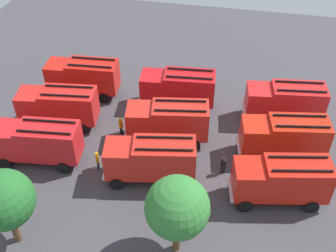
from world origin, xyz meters
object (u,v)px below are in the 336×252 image
Objects in this scene: firefighter_1 at (282,94)px; tree_2 at (177,208)px; fire_truck_8 at (38,141)px; firefighter_0 at (97,160)px; firefighter_2 at (223,164)px; tree_3 at (4,200)px; fire_truck_5 at (58,105)px; fire_truck_0 at (285,101)px; fire_truck_2 at (83,76)px; traffic_cone_1 at (168,113)px; fire_truck_1 at (178,87)px; fire_truck_6 at (282,179)px; fire_truck_7 at (151,159)px; traffic_cone_0 at (12,177)px; firefighter_3 at (121,126)px; fire_truck_4 at (168,121)px; fire_truck_3 at (284,136)px.

tree_2 is (6.98, 18.54, 3.36)m from firefighter_1.
tree_2 is (-12.69, 6.10, 2.18)m from fire_truck_8.
firefighter_2 is (-10.13, -1.50, 0.03)m from firefighter_0.
fire_truck_5 is at bearing -80.96° from tree_3.
fire_truck_0 is at bearing -169.38° from firefighter_0.
tree_2 is at bearing 123.77° from fire_truck_2.
fire_truck_0 is 10.94m from traffic_cone_1.
tree_3 is (17.95, 20.09, 3.25)m from firefighter_1.
fire_truck_1 is 11.22m from fire_truck_5.
fire_truck_8 is (19.44, -0.24, 0.00)m from fire_truck_6.
fire_truck_7 reaches higher than traffic_cone_0.
fire_truck_8 is at bearing 41.00° from traffic_cone_1.
fire_truck_0 is at bearing -136.21° from tree_3.
firefighter_0 is 6.89m from traffic_cone_0.
tree_2 is (6.75, 5.86, 2.18)m from fire_truck_6.
fire_truck_2 is 1.17× the size of tree_3.
firefighter_3 is at bearing -120.50° from firefighter_0.
fire_truck_0 is 17.72m from firefighter_0.
fire_truck_4 is (-0.06, 5.05, 0.00)m from fire_truck_1.
fire_truck_2 is at bearing -5.55° from fire_truck_1.
fire_truck_5 is 1.19× the size of tree_3.
firefighter_0 is (4.93, 4.62, -1.23)m from fire_truck_4.
fire_truck_0 is 0.99× the size of fire_truck_6.
fire_truck_6 is 19.32m from tree_3.
fire_truck_6 is 9.94m from fire_truck_7.
fire_truck_6 is at bearing 173.19° from fire_truck_8.
fire_truck_2 reaches higher than traffic_cone_0.
fire_truck_7 is 9.51m from fire_truck_8.
fire_truck_1 is 1.18× the size of tree_3.
tree_3 is at bearing 91.92° from fire_truck_5.
traffic_cone_1 is at bearing -168.85° from fire_truck_5.
fire_truck_4 is 1.01× the size of fire_truck_8.
fire_truck_1 is 0.99× the size of fire_truck_3.
fire_truck_5 is at bearing 20.90° from fire_truck_1.
firefighter_2 is 8.75m from tree_2.
fire_truck_6 is 10.24× the size of traffic_cone_0.
fire_truck_5 is at bearing -64.48° from firefighter_0.
tree_2 reaches higher than tree_3.
tree_3 is at bearing 96.59° from fire_truck_8.
firefighter_3 is (9.47, -2.97, 0.02)m from firefighter_2.
firefighter_0 is at bearing -12.80° from fire_truck_7.
fire_truck_1 is at bearing 39.25° from firefighter_2.
firefighter_3 is at bearing 131.30° from fire_truck_2.
fire_truck_4 is 14.97m from tree_3.
fire_truck_4 is 1.20× the size of tree_3.
fire_truck_2 is 10.91m from fire_truck_4.
firefighter_2 reaches higher than firefighter_0.
fire_truck_3 is 4.30× the size of firefighter_3.
tree_2 is 15.03m from traffic_cone_1.
tree_3 is (-1.50, 17.50, 2.06)m from fire_truck_2.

